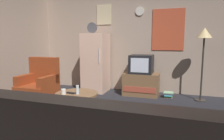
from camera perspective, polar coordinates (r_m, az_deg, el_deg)
name	(u,v)px	position (r m, az deg, el deg)	size (l,w,h in m)	color
ground_plane	(95,125)	(3.27, -4.98, -15.33)	(12.00, 12.00, 0.00)	#232328
wall_with_art	(131,42)	(5.33, 5.48, 7.97)	(5.20, 0.12, 2.56)	tan
fridge	(96,63)	(5.21, -4.69, 2.11)	(0.60, 0.62, 1.77)	beige
tv_stand	(141,84)	(4.94, 8.32, -4.00)	(0.84, 0.53, 0.54)	brown
crt_tv	(141,64)	(4.86, 8.38, 1.66)	(0.54, 0.51, 0.44)	black
standing_lamp	(204,39)	(4.72, 24.78, 8.11)	(0.32, 0.32, 1.59)	#332D28
coffee_table	(77,105)	(3.52, -9.97, -9.90)	(0.72, 0.72, 0.43)	brown
wine_glass	(77,90)	(3.37, -9.83, -5.56)	(0.05, 0.05, 0.15)	silver
mug_ceramic_white	(64,92)	(3.41, -13.65, -6.03)	(0.08, 0.08, 0.09)	silver
remote_control	(70,93)	(3.44, -11.75, -6.41)	(0.15, 0.04, 0.02)	black
armchair	(39,87)	(4.55, -20.05, -4.57)	(0.68, 0.68, 0.96)	maroon
book_stack	(168,95)	(4.86, 15.77, -6.76)	(0.21, 0.18, 0.14)	#926A53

